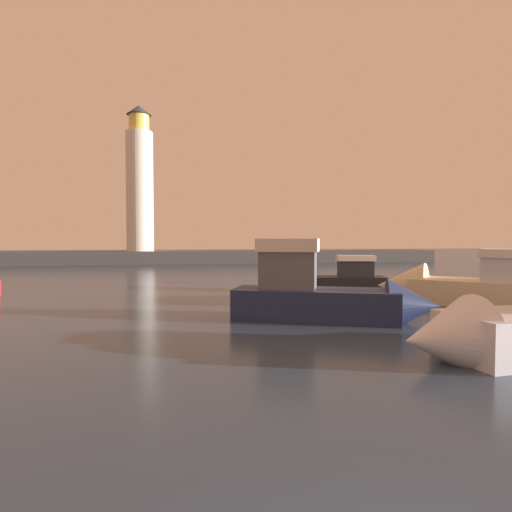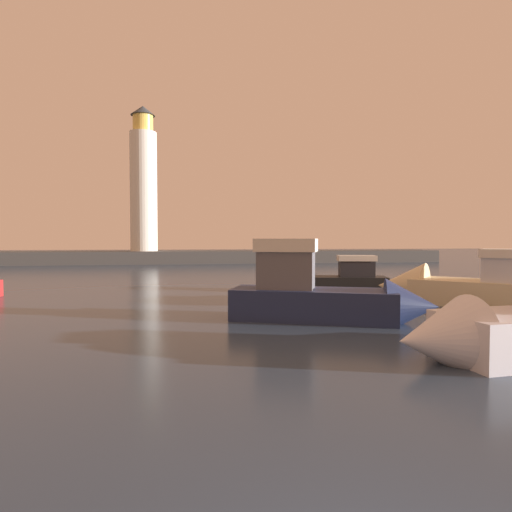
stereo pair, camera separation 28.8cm
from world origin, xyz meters
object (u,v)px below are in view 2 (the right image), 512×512
(motorboat_1, at_px, (462,287))
(motorboat_3, at_px, (330,280))
(lighthouse, at_px, (144,183))
(motorboat_0, at_px, (332,296))

(motorboat_1, distance_m, motorboat_3, 7.10)
(lighthouse, distance_m, motorboat_1, 42.97)
(motorboat_0, xyz_separation_m, motorboat_3, (2.87, 8.39, -0.25))
(motorboat_1, relative_size, motorboat_3, 1.25)
(lighthouse, distance_m, motorboat_0, 43.10)
(lighthouse, relative_size, motorboat_3, 2.86)
(lighthouse, height_order, motorboat_1, lighthouse)
(motorboat_1, height_order, motorboat_3, motorboat_1)
(motorboat_0, xyz_separation_m, motorboat_1, (7.37, 2.91, -0.12))
(motorboat_0, relative_size, motorboat_3, 1.18)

